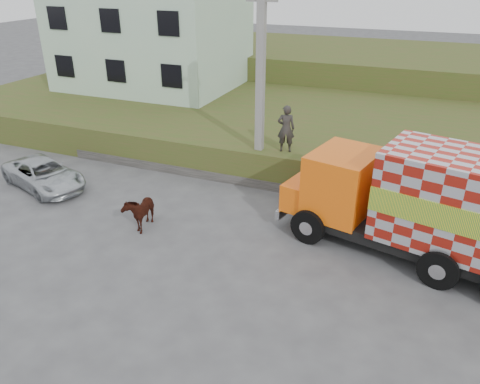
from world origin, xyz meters
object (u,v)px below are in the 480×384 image
at_px(utility_pole, 260,87).
at_px(pedestrian, 286,129).
at_px(cargo_truck, 427,205).
at_px(suv, 44,174).
at_px(cow, 140,210).

relative_size(utility_pole, pedestrian, 4.19).
bearing_deg(cargo_truck, suv, -165.16).
xyz_separation_m(cow, suv, (-5.49, 1.26, -0.07)).
xyz_separation_m(utility_pole, suv, (-8.03, -3.80, -3.50)).
distance_m(cargo_truck, suv, 14.72).
xyz_separation_m(utility_pole, pedestrian, (1.05, 0.20, -1.62)).
bearing_deg(suv, pedestrian, -47.68).
bearing_deg(cow, cargo_truck, 1.04).
relative_size(cargo_truck, cow, 5.54).
height_order(utility_pole, suv, utility_pole).
distance_m(cargo_truck, pedestrian, 6.65).
distance_m(utility_pole, cargo_truck, 7.76).
relative_size(cargo_truck, suv, 2.05).
xyz_separation_m(cargo_truck, suv, (-14.65, -0.42, -1.29)).
height_order(utility_pole, pedestrian, utility_pole).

